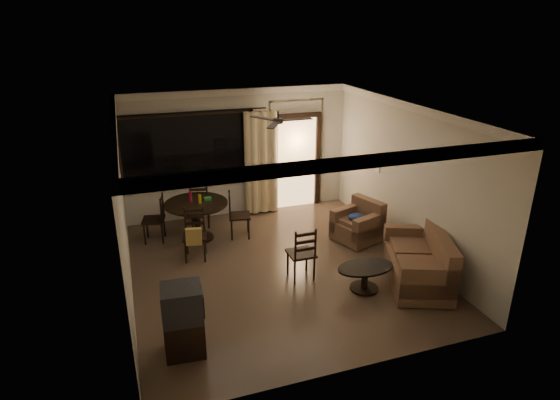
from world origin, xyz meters
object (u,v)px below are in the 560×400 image
object	(u,v)px
dining_table	(197,210)
coffee_table	(365,274)
dining_chair_west	(155,227)
armchair	(359,224)
sofa	(421,263)
dining_chair_east	(239,223)
dining_chair_south	(195,243)
tv_cabinet	(184,320)
dining_chair_north	(200,213)
side_chair	(301,263)

from	to	relation	value
dining_table	coffee_table	bearing A→B (deg)	-50.80
dining_chair_west	armchair	xyz separation A→B (m)	(3.86, -1.26, 0.05)
dining_table	sofa	world-z (taller)	dining_table
dining_chair_west	armchair	distance (m)	4.06
dining_chair_east	armchair	size ratio (longest dim) A/B	0.95
dining_chair_east	dining_chair_south	xyz separation A→B (m)	(-1.00, -0.67, 0.02)
dining_chair_south	tv_cabinet	size ratio (longest dim) A/B	0.96
tv_cabinet	coffee_table	bearing A→B (deg)	16.15
sofa	dining_chair_north	bearing A→B (deg)	153.27
coffee_table	side_chair	xyz separation A→B (m)	(-0.86, 0.67, 0.01)
dining_chair_east	side_chair	world-z (taller)	side_chair
armchair	tv_cabinet	bearing A→B (deg)	-167.31
tv_cabinet	dining_chair_north	bearing A→B (deg)	81.90
sofa	side_chair	world-z (taller)	side_chair
dining_table	dining_chair_north	distance (m)	0.71
side_chair	dining_chair_east	bearing A→B (deg)	-72.97
dining_table	tv_cabinet	world-z (taller)	dining_table
dining_chair_west	tv_cabinet	xyz separation A→B (m)	(0.09, -3.58, 0.21)
dining_chair_north	side_chair	xyz separation A→B (m)	(1.25, -2.73, 0.01)
dining_table	dining_chair_south	size ratio (longest dim) A/B	1.31
dining_table	dining_chair_west	size ratio (longest dim) A/B	1.31
dining_chair_south	tv_cabinet	distance (m)	2.63
dining_chair_north	dining_chair_east	bearing A→B (deg)	141.79
dining_chair_east	side_chair	distance (m)	2.03
dining_chair_south	sofa	xyz separation A→B (m)	(3.44, -2.04, 0.05)
dining_chair_north	tv_cabinet	bearing A→B (deg)	89.44
dining_chair_west	dining_chair_north	size ratio (longest dim) A/B	1.00
dining_chair_west	sofa	bearing A→B (deg)	65.18
dining_chair_south	armchair	bearing A→B (deg)	7.61
dining_chair_west	dining_chair_east	xyz separation A→B (m)	(1.64, -0.35, 0.00)
dining_chair_north	coffee_table	distance (m)	4.00
side_chair	dining_table	bearing A→B (deg)	-56.29
dining_chair_south	dining_table	bearing A→B (deg)	89.90
dining_table	coffee_table	xyz separation A→B (m)	(2.27, -2.78, -0.33)
tv_cabinet	dining_table	bearing A→B (deg)	82.31
dining_chair_south	sofa	distance (m)	4.00
armchair	sofa	bearing A→B (deg)	-102.09
dining_chair_south	armchair	xyz separation A→B (m)	(3.22, -0.24, 0.02)
dining_chair_south	side_chair	xyz separation A→B (m)	(1.59, -1.28, -0.02)
side_chair	dining_chair_west	bearing A→B (deg)	-45.72
sofa	armchair	distance (m)	1.80
dining_chair_west	dining_chair_east	distance (m)	1.67
dining_chair_east	dining_chair_south	bearing A→B (deg)	135.70
dining_chair_west	coffee_table	bearing A→B (deg)	58.23
sofa	tv_cabinet	bearing A→B (deg)	-150.75
coffee_table	dining_table	bearing A→B (deg)	129.20
dining_chair_east	side_chair	xyz separation A→B (m)	(0.60, -1.94, 0.01)
sofa	coffee_table	xyz separation A→B (m)	(-0.99, 0.09, -0.07)
sofa	coffee_table	distance (m)	1.00
dining_table	armchair	xyz separation A→B (m)	(3.04, -1.08, -0.28)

